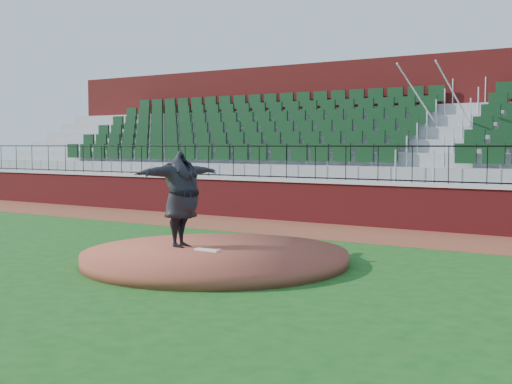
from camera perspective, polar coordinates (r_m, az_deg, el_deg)
ground at (r=13.62m, az=-3.50°, el=-5.83°), size 90.00×90.00×0.00m
warning_track at (r=18.18m, az=6.82°, el=-3.36°), size 34.00×3.20×0.01m
field_wall at (r=19.55m, az=8.94°, el=-1.11°), size 34.00×0.35×1.20m
wall_cap at (r=19.50m, az=8.96°, el=0.79°), size 34.00×0.45×0.10m
wall_railing at (r=19.48m, az=8.98°, el=2.41°), size 34.00×0.05×1.00m
seating_stands at (r=21.98m, az=11.95°, el=3.85°), size 34.00×5.10×4.60m
concourse_wall at (r=24.61m, az=14.37°, el=4.87°), size 34.00×0.50×5.50m
pitchers_mound at (r=13.28m, az=-3.47°, el=-5.54°), size 5.22×5.22×0.25m
pitching_rubber at (r=13.25m, az=-4.18°, el=-4.94°), size 0.54×0.14×0.04m
pitcher at (r=13.71m, az=-6.34°, el=-0.59°), size 0.69×2.42×1.96m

